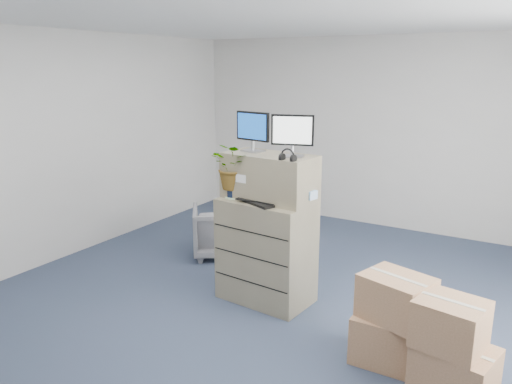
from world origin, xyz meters
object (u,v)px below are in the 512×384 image
potted_plant (234,173)px  water_bottle (276,190)px  filing_cabinet_lower (266,251)px  monitor_left (253,129)px  office_chair (220,228)px  monitor_right (292,133)px  keyboard (258,201)px

potted_plant → water_bottle: bearing=10.1°
filing_cabinet_lower → monitor_left: size_ratio=2.64×
office_chair → filing_cabinet_lower: bearing=107.7°
filing_cabinet_lower → monitor_right: (0.26, 0.02, 1.22)m
water_bottle → potted_plant: 0.46m
monitor_left → office_chair: 1.82m
filing_cabinet_lower → monitor_right: 1.24m
monitor_left → water_bottle: 0.65m
filing_cabinet_lower → potted_plant: (-0.33, -0.07, 0.79)m
filing_cabinet_lower → potted_plant: size_ratio=1.95×
monitor_right → water_bottle: 0.59m
filing_cabinet_lower → keyboard: 0.56m
potted_plant → office_chair: potted_plant is taller
monitor_left → water_bottle: bearing=-6.3°
keyboard → office_chair: 1.62m
filing_cabinet_lower → potted_plant: 0.86m
monitor_left → potted_plant: 0.47m
water_bottle → filing_cabinet_lower: bearing=-176.7°
monitor_left → keyboard: size_ratio=0.84×
filing_cabinet_lower → office_chair: 1.41m
keyboard → water_bottle: size_ratio=2.04×
office_chair → keyboard: bearing=103.2°
filing_cabinet_lower → monitor_left: bearing=161.4°
monitor_left → monitor_right: size_ratio=1.01×
office_chair → monitor_right: bearing=113.9°
monitor_left → office_chair: bearing=151.6°
potted_plant → office_chair: size_ratio=0.78×
keyboard → potted_plant: (-0.31, 0.05, 0.25)m
keyboard → office_chair: size_ratio=0.69×
monitor_left → potted_plant: monitor_left is taller
monitor_left → monitor_right: (0.48, -0.07, 0.00)m
potted_plant → monitor_left: bearing=55.2°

